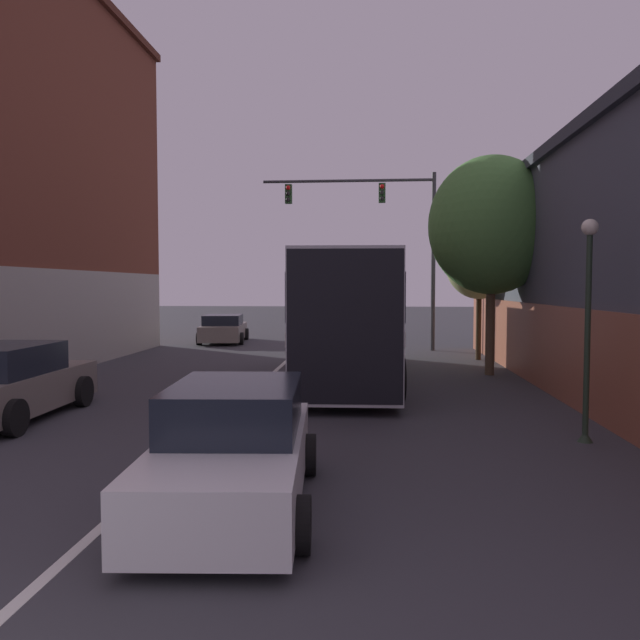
{
  "coord_description": "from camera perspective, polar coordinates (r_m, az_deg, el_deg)",
  "views": [
    {
      "loc": [
        2.97,
        -2.52,
        2.68
      ],
      "look_at": [
        1.68,
        13.64,
        1.8
      ],
      "focal_mm": 35.0,
      "sensor_mm": 36.0,
      "label": 1
    }
  ],
  "objects": [
    {
      "name": "lane_center_line",
      "position": [
        16.87,
        -5.65,
        -6.04
      ],
      "size": [
        0.14,
        39.74,
        0.01
      ],
      "color": "silver",
      "rests_on": "ground_plane"
    },
    {
      "name": "bus",
      "position": [
        18.04,
        2.57,
        0.82
      ],
      "size": [
        2.95,
        11.15,
        3.5
      ],
      "rotation": [
        0.0,
        0.0,
        1.59
      ],
      "color": "#B7B7BC",
      "rests_on": "ground_plane"
    },
    {
      "name": "hatchback_foreground",
      "position": [
        7.83,
        -7.89,
        -11.66
      ],
      "size": [
        2.17,
        4.29,
        1.47
      ],
      "rotation": [
        0.0,
        0.0,
        1.64
      ],
      "color": "silver",
      "rests_on": "ground_plane"
    },
    {
      "name": "parked_car_left_near",
      "position": [
        30.15,
        -8.8,
        -0.82
      ],
      "size": [
        2.49,
        4.7,
        1.32
      ],
      "rotation": [
        0.0,
        0.0,
        1.68
      ],
      "color": "slate",
      "rests_on": "ground_plane"
    },
    {
      "name": "parked_car_left_mid",
      "position": [
        13.99,
        -26.55,
        -5.27
      ],
      "size": [
        2.0,
        4.54,
        1.53
      ],
      "rotation": [
        0.0,
        0.0,
        1.59
      ],
      "color": "slate",
      "rests_on": "ground_plane"
    },
    {
      "name": "traffic_signal_gantry",
      "position": [
        26.38,
        6.07,
        8.68
      ],
      "size": [
        7.21,
        0.36,
        7.38
      ],
      "color": "#333338",
      "rests_on": "ground_plane"
    },
    {
      "name": "street_lamp",
      "position": [
        11.57,
        23.28,
        -0.17
      ],
      "size": [
        0.28,
        0.28,
        3.82
      ],
      "color": "#233323",
      "rests_on": "ground_plane"
    },
    {
      "name": "street_tree_near",
      "position": [
        23.36,
        14.37,
        5.16
      ],
      "size": [
        2.47,
        2.23,
        4.93
      ],
      "color": "#3D2D1E",
      "rests_on": "ground_plane"
    },
    {
      "name": "street_tree_far",
      "position": [
        19.53,
        15.41,
        8.32
      ],
      "size": [
        3.76,
        3.38,
        6.58
      ],
      "color": "brown",
      "rests_on": "ground_plane"
    }
  ]
}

